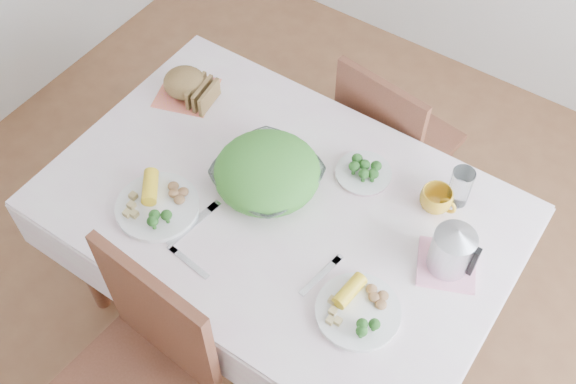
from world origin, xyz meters
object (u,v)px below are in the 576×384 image
Objects in this scene: dining_table at (281,264)px; chair_far at (399,136)px; salad_bowl at (267,177)px; yellow_mug at (436,200)px; dinner_plate_right at (358,312)px; electric_kettle at (454,245)px; dinner_plate_left at (158,207)px.

dining_table is 1.55× the size of chair_far.
salad_bowl is 0.55m from yellow_mug.
dinner_plate_right is 1.41× the size of electric_kettle.
dinner_plate_right is at bearing 3.39° from dinner_plate_left.
chair_far is at bearing 109.33° from dinner_plate_right.
salad_bowl is at bearing 84.11° from chair_far.
yellow_mug is at bearing 24.38° from salad_bowl.
dining_table is at bearing 37.19° from dinner_plate_left.
dining_table is 4.22× the size of salad_bowl.
yellow_mug is at bearing 34.68° from dinner_plate_left.
dining_table is 5.55× the size of dinner_plate_right.
dinner_plate_left reaches higher than dining_table.
yellow_mug is (0.01, 0.47, 0.03)m from dinner_plate_right.
electric_kettle is (0.13, -0.18, 0.08)m from yellow_mug.
salad_bowl reaches higher than dinner_plate_right.
electric_kettle is (0.56, 0.09, 0.51)m from dining_table.
chair_far is at bearing 83.19° from dining_table.
chair_far reaches higher than yellow_mug.
electric_kettle is at bearing 20.96° from dinner_plate_left.
chair_far is 1.09m from dinner_plate_left.
salad_bowl is 0.37m from dinner_plate_left.
dinner_plate_right is at bearing -135.27° from electric_kettle.
dinner_plate_left is (-0.31, -0.24, 0.40)m from dining_table.
salad_bowl is 1.31× the size of dinner_plate_right.
dinner_plate_right is (0.73, 0.04, 0.00)m from dinner_plate_left.
dinner_plate_left is (-0.40, -0.97, 0.31)m from chair_far.
electric_kettle is (0.14, 0.29, 0.11)m from dinner_plate_right.
yellow_mug is 0.23m from electric_kettle.
yellow_mug is (0.74, 0.51, 0.03)m from dinner_plate_left.
chair_far reaches higher than dinner_plate_left.
electric_kettle reaches higher than dinner_plate_left.
electric_kettle is (0.63, 0.05, 0.08)m from salad_bowl.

